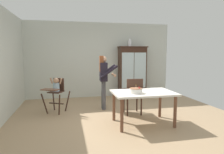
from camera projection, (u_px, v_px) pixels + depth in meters
ground_plane at (117, 118)px, 4.93m from camera, size 6.24×6.24×0.00m
wall_back at (100, 60)px, 7.32m from camera, size 5.32×0.06×2.70m
china_cabinet at (132, 72)px, 7.37m from camera, size 1.04×0.48×1.85m
ceramic_vase at (130, 43)px, 7.22m from camera, size 0.13×0.13×0.27m
high_chair_with_toddler at (56, 89)px, 5.36m from camera, size 0.78×0.84×0.95m
adult_person at (104, 76)px, 5.68m from camera, size 0.52×0.50×1.53m
dining_table at (143, 96)px, 4.50m from camera, size 1.38×0.93×0.74m
birthday_cake at (136, 91)px, 4.33m from camera, size 0.28×0.28×0.19m
dining_chair_far_side at (134, 94)px, 5.16m from camera, size 0.45×0.45×0.96m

